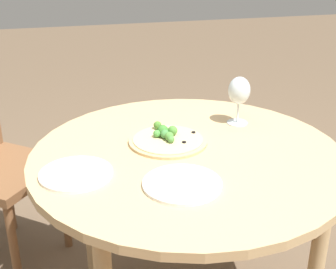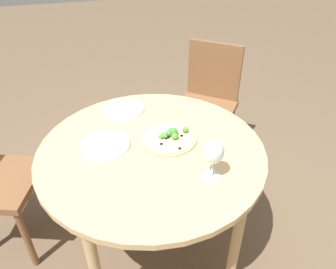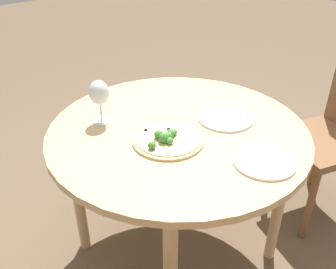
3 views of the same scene
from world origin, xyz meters
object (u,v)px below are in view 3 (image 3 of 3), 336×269
at_px(wine_glass, 99,94).
at_px(plate_near, 225,118).
at_px(pizza, 167,139).
at_px(plate_far, 264,161).
at_px(chair_2, 334,133).

relative_size(wine_glass, plate_near, 0.79).
height_order(pizza, plate_far, pizza).
bearing_deg(plate_far, plate_near, 65.91).
height_order(wine_glass, plate_far, wine_glass).
bearing_deg(plate_far, wine_glass, 113.54).
xyz_separation_m(plate_near, plate_far, (-0.13, -0.30, 0.00)).
distance_m(pizza, wine_glass, 0.34).
xyz_separation_m(chair_2, pizza, (-0.93, 0.24, 0.24)).
height_order(plate_near, plate_far, same).
distance_m(chair_2, plate_near, 0.70).
xyz_separation_m(wine_glass, plate_far, (0.27, -0.62, -0.12)).
xyz_separation_m(chair_2, wine_glass, (-1.04, 0.53, 0.35)).
bearing_deg(plate_near, wine_glass, 141.14).
bearing_deg(plate_far, pizza, 117.43).
bearing_deg(wine_glass, chair_2, -27.26).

